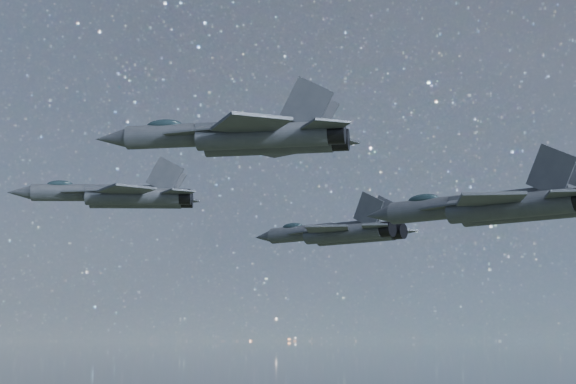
# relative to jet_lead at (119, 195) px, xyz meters

# --- Properties ---
(jet_lead) EXTENTS (15.62, 10.59, 3.93)m
(jet_lead) POSITION_rel_jet_lead_xyz_m (0.00, 0.00, 0.00)
(jet_lead) COLOR #2F333A
(jet_left) EXTENTS (18.17, 11.94, 4.67)m
(jet_left) POSITION_rel_jet_lead_xyz_m (13.90, 21.23, -0.89)
(jet_left) COLOR #2F333A
(jet_right) EXTENTS (16.47, 11.64, 4.17)m
(jet_right) POSITION_rel_jet_lead_xyz_m (14.98, -14.98, 0.61)
(jet_right) COLOR #2F333A
(jet_slot) EXTENTS (18.77, 12.29, 4.84)m
(jet_slot) POSITION_rel_jet_lead_xyz_m (29.55, -1.26, -2.15)
(jet_slot) COLOR #2F333A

